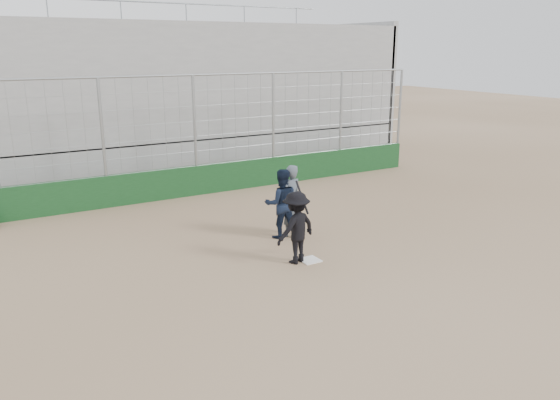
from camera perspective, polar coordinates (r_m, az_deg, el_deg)
ground at (r=12.99m, az=3.14°, el=-6.34°), size 90.00×90.00×0.00m
home_plate at (r=12.98m, az=3.14°, el=-6.29°), size 0.44×0.44×0.02m
backstop at (r=18.70m, az=-8.73°, el=3.43°), size 18.10×0.25×4.04m
bleachers at (r=23.04m, az=-13.61°, el=10.41°), size 20.25×6.70×6.98m
batter_at_plate at (r=12.60m, az=1.70°, el=-2.88°), size 1.22×0.89×1.86m
catcher_crouched at (r=14.30m, az=0.16°, el=-1.59°), size 1.06×0.92×1.24m
umpire at (r=14.43m, az=1.10°, el=-0.43°), size 0.79×0.61×1.73m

